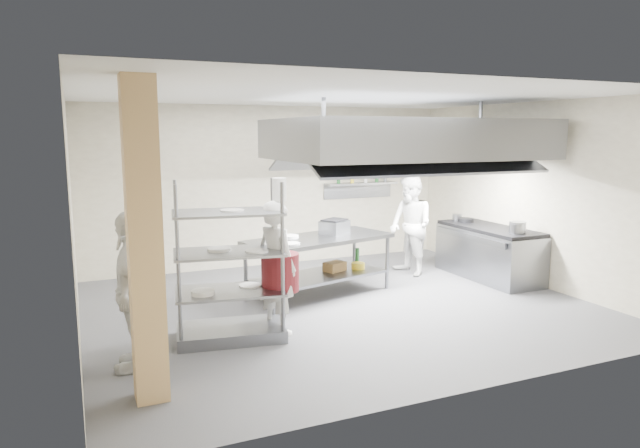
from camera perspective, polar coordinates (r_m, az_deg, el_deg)
name	(u,v)px	position (r m, az deg, el deg)	size (l,w,h in m)	color
floor	(341,306)	(8.38, 2.10, -8.24)	(7.00, 7.00, 0.00)	#323235
ceiling	(342,96)	(8.02, 2.22, 12.70)	(7.00, 7.00, 0.00)	silver
wall_back	(273,186)	(10.83, -4.75, 3.78)	(7.00, 7.00, 0.00)	#A19880
wall_left	(72,219)	(7.28, -23.54, 0.48)	(6.00, 6.00, 0.00)	#A19880
wall_right	(532,194)	(10.07, 20.43, 2.85)	(6.00, 6.00, 0.00)	#A19880
column	(145,243)	(5.43, -17.12, -1.85)	(0.30, 0.30, 3.00)	tan
exhaust_hood	(407,139)	(8.98, 8.65, 8.38)	(4.00, 2.50, 0.60)	gray
hood_strip_a	(354,161)	(8.54, 3.45, 6.29)	(1.60, 0.12, 0.04)	white
hood_strip_b	(454,159)	(9.50, 13.24, 6.34)	(1.60, 0.12, 0.04)	white
wall_shelf	(361,184)	(11.39, 4.14, 4.05)	(1.50, 0.28, 0.04)	gray
island	(319,266)	(8.86, -0.09, -4.21)	(2.32, 0.97, 0.91)	gray
island_worktop	(319,239)	(8.78, -0.09, -1.51)	(2.32, 0.97, 0.06)	gray
island_undershelf	(319,276)	(8.90, -0.09, -5.18)	(2.13, 0.87, 0.04)	gray
pass_rack	(229,261)	(6.96, -9.10, -3.69)	(1.29, 0.75, 1.94)	slate
cooking_range	(488,254)	(10.32, 16.50, -2.89)	(0.80, 2.00, 0.84)	slate
range_top	(490,228)	(10.24, 16.61, -0.42)	(0.78, 1.96, 0.06)	black
chef_head	(277,267)	(7.12, -4.34, -4.34)	(0.61, 0.40, 1.68)	white
chef_line	(411,226)	(10.17, 9.05, -0.16)	(0.86, 0.67, 1.76)	silver
chef_plating	(133,291)	(6.35, -18.22, -6.36)	(1.00, 0.42, 1.70)	white
griddle	(334,227)	(9.05, 1.46, -0.33)	(0.43, 0.34, 0.21)	slate
wicker_basket	(335,267)	(9.10, 1.47, -4.27)	(0.33, 0.23, 0.15)	olive
stockpot	(518,227)	(9.71, 19.15, -0.32)	(0.26, 0.26, 0.18)	gray
plate_stack	(230,289)	(7.04, -9.03, -6.47)	(0.28, 0.28, 0.05)	white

